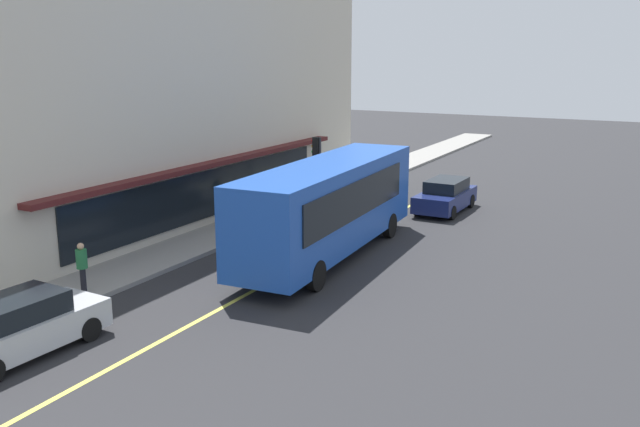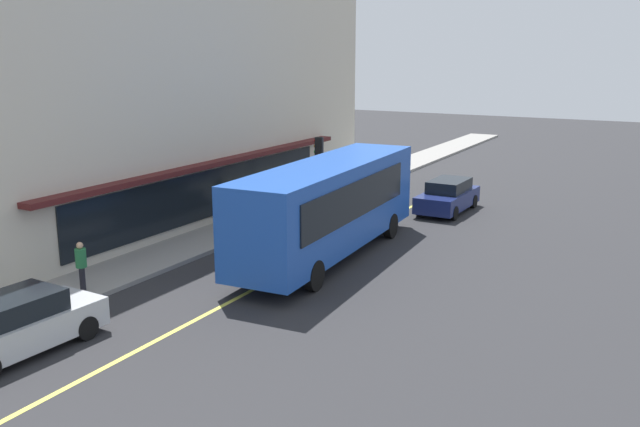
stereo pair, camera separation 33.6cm
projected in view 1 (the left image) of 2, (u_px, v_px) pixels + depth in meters
ground at (312, 259)px, 25.01m from camera, size 120.00×120.00×0.00m
sidewalk at (205, 240)px, 27.21m from camera, size 80.00×2.47×0.15m
lane_centre_stripe at (312, 259)px, 25.00m from camera, size 36.00×0.16×0.01m
storefront_building at (129, 95)px, 30.38m from camera, size 27.53×9.36×11.00m
bus at (329, 204)px, 24.84m from camera, size 11.25×3.11×3.50m
traffic_light at (317, 154)px, 33.22m from camera, size 0.30×0.52×3.20m
car_silver at (19, 327)px, 16.96m from camera, size 4.38×2.01×1.52m
car_navy at (445, 196)px, 32.29m from camera, size 4.33×1.92×1.52m
car_black at (287, 217)px, 28.14m from camera, size 4.30×1.87×1.52m
pedestrian_at_corner at (82, 263)px, 20.97m from camera, size 0.34×0.34×1.55m
pedestrian_near_storefront at (259, 197)px, 30.41m from camera, size 0.34×0.34×1.60m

